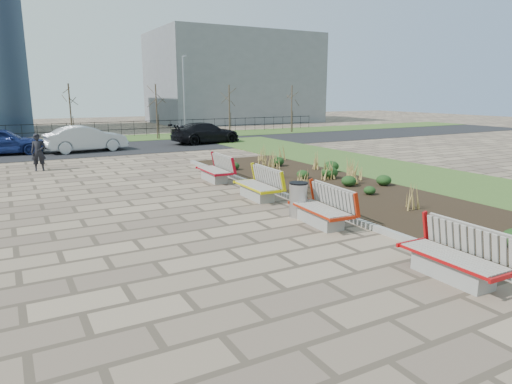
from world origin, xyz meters
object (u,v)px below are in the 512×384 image
bench_b (320,206)px  car_silver (86,139)px  bench_c (257,184)px  car_black (206,133)px  lamp_east (184,98)px  bench_d (214,169)px  litter_bin (298,200)px  car_blue (2,141)px  bench_a (453,254)px  pedestrian (38,152)px

bench_b → car_silver: bearing=102.4°
bench_c → car_black: size_ratio=0.43×
lamp_east → bench_c: bearing=-103.8°
bench_d → litter_bin: 6.03m
litter_bin → car_silver: car_silver is taller
car_blue → car_silver: bearing=-92.3°
bench_a → bench_b: 4.14m
bench_b → bench_c: same height
car_blue → car_black: car_blue is taller
car_black → litter_bin: bearing=157.4°
lamp_east → litter_bin: bearing=-102.5°
bench_d → car_silver: (-2.91, 12.05, 0.27)m
bench_d → pedestrian: 8.42m
litter_bin → car_silver: (-2.86, 18.09, 0.29)m
bench_c → litter_bin: bench_c is taller
car_black → bench_a: bearing=160.7°
bench_d → car_silver: bearing=105.3°
bench_c → car_blue: (-7.29, 16.24, 0.28)m
pedestrian → bench_d: bearing=-39.7°
bench_d → pedestrian: bearing=136.0°
bench_a → car_blue: bearing=107.4°
bench_a → car_silver: car_silver is taller
pedestrian → car_black: pedestrian is taller
litter_bin → pedestrian: bearing=115.8°
bench_c → car_silver: car_silver is taller
bench_d → pedestrian: (-5.87, 6.02, 0.34)m
bench_b → car_silver: 19.25m
bench_c → car_silver: size_ratio=0.46×
car_blue → car_black: 12.32m
pedestrian → lamp_east: lamp_east is taller
bench_c → car_blue: bearing=116.2°
bench_a → litter_bin: size_ratio=2.16×
bench_d → lamp_east: size_ratio=0.35×
car_silver → car_black: (7.94, 0.76, -0.05)m
bench_b → pedestrian: (-5.87, 12.99, 0.34)m
bench_b → lamp_east: (5.00, 23.79, 2.54)m
car_blue → car_black: (12.32, 0.08, -0.05)m
bench_d → car_blue: size_ratio=0.47×
bench_b → car_blue: 21.01m
bench_d → lamp_east: lamp_east is taller
bench_d → car_silver: 12.40m
bench_d → pedestrian: pedestrian is taller
car_blue → bench_b: bearing=-153.2°
bench_c → lamp_east: 21.09m
pedestrian → car_black: 12.84m
bench_c → litter_bin: bearing=-89.2°
bench_a → bench_c: 7.59m
litter_bin → lamp_east: bearing=77.5°
litter_bin → car_blue: size_ratio=0.22×
lamp_east → bench_d: bearing=-106.6°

